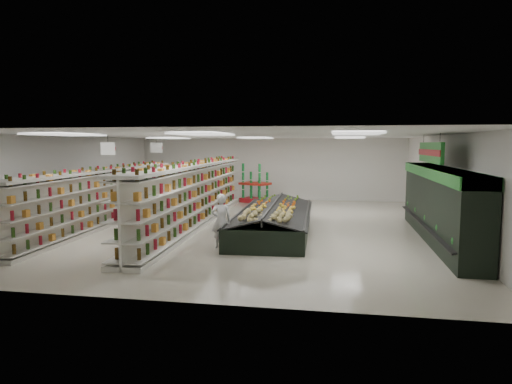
% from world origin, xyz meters
% --- Properties ---
extents(floor, '(16.00, 16.00, 0.00)m').
position_xyz_m(floor, '(0.00, 0.00, 0.00)').
color(floor, beige).
rests_on(floor, ground).
extents(ceiling, '(14.00, 16.00, 0.02)m').
position_xyz_m(ceiling, '(0.00, 0.00, 3.20)').
color(ceiling, white).
rests_on(ceiling, wall_back).
extents(wall_back, '(14.00, 0.02, 3.20)m').
position_xyz_m(wall_back, '(0.00, 8.00, 1.60)').
color(wall_back, silver).
rests_on(wall_back, floor).
extents(wall_front, '(14.00, 0.02, 3.20)m').
position_xyz_m(wall_front, '(0.00, -8.00, 1.60)').
color(wall_front, silver).
rests_on(wall_front, floor).
extents(wall_left, '(0.02, 16.00, 3.20)m').
position_xyz_m(wall_left, '(-7.00, 0.00, 1.60)').
color(wall_left, silver).
rests_on(wall_left, floor).
extents(wall_right, '(0.02, 16.00, 3.20)m').
position_xyz_m(wall_right, '(7.00, 0.00, 1.60)').
color(wall_right, silver).
rests_on(wall_right, floor).
extents(produce_wall_case, '(0.93, 8.00, 2.20)m').
position_xyz_m(produce_wall_case, '(6.53, -1.50, 1.24)').
color(produce_wall_case, black).
rests_on(produce_wall_case, floor).
extents(aisle_sign_near, '(0.52, 0.06, 0.75)m').
position_xyz_m(aisle_sign_near, '(-3.80, -2.00, 2.75)').
color(aisle_sign_near, white).
rests_on(aisle_sign_near, ceiling).
extents(aisle_sign_far, '(0.52, 0.06, 0.75)m').
position_xyz_m(aisle_sign_far, '(-3.80, 2.00, 2.75)').
color(aisle_sign_far, white).
rests_on(aisle_sign_far, ceiling).
extents(hortifruti_banner, '(0.12, 3.20, 0.95)m').
position_xyz_m(hortifruti_banner, '(6.25, -1.50, 2.65)').
color(hortifruti_banner, '#217E28').
rests_on(hortifruti_banner, ceiling).
extents(gondola_left, '(1.29, 11.58, 2.00)m').
position_xyz_m(gondola_left, '(-4.74, -0.56, 0.92)').
color(gondola_left, silver).
rests_on(gondola_left, floor).
extents(gondola_center, '(1.48, 12.69, 2.20)m').
position_xyz_m(gondola_center, '(-1.50, -0.10, 1.01)').
color(gondola_center, silver).
rests_on(gondola_center, floor).
extents(produce_island, '(2.64, 6.65, 0.98)m').
position_xyz_m(produce_island, '(1.50, -1.03, 0.45)').
color(produce_island, black).
rests_on(produce_island, floor).
extents(soda_endcap, '(1.65, 1.44, 1.77)m').
position_xyz_m(soda_endcap, '(-0.50, 6.50, 0.86)').
color(soda_endcap, '#A6131A').
rests_on(soda_endcap, floor).
extents(shopper_main, '(0.64, 0.50, 1.53)m').
position_xyz_m(shopper_main, '(0.37, -3.56, 0.76)').
color(shopper_main, silver).
rests_on(shopper_main, floor).
extents(shopper_background, '(0.49, 0.77, 1.56)m').
position_xyz_m(shopper_background, '(-3.97, 4.02, 0.78)').
color(shopper_background, tan).
rests_on(shopper_background, floor).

